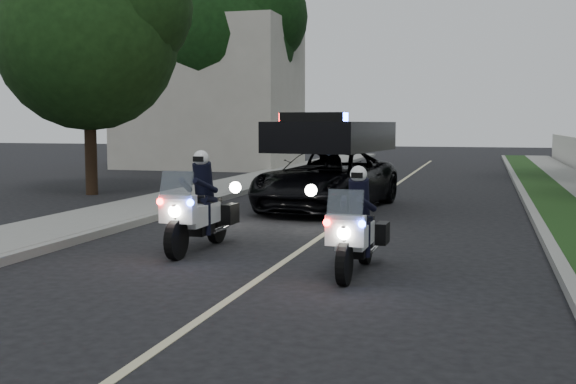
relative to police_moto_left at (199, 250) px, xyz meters
name	(u,v)px	position (x,y,z in m)	size (l,w,h in m)	color
ground	(164,345)	(1.68, -4.83, 0.00)	(120.00, 120.00, 0.00)	black
curb_right	(536,219)	(5.78, 5.17, 0.07)	(0.20, 60.00, 0.15)	gray
grass_verge	(570,220)	(6.48, 5.17, 0.08)	(1.20, 60.00, 0.16)	#193814
curb_left	(191,207)	(-2.42, 5.17, 0.07)	(0.20, 60.00, 0.15)	gray
sidewalk_left	(151,205)	(-3.52, 5.17, 0.08)	(2.00, 60.00, 0.16)	gray
building_far	(211,96)	(-8.32, 21.17, 3.50)	(8.00, 6.00, 7.00)	#A8A396
lane_marking	(351,215)	(1.68, 5.17, 0.00)	(0.12, 50.00, 0.01)	#BFB78C
police_moto_left	(199,250)	(0.00, 0.00, 0.00)	(0.71, 2.02, 1.71)	silver
police_moto_right	(356,273)	(2.91, -1.08, 0.00)	(0.64, 1.84, 1.56)	silver
police_suv	(327,209)	(0.85, 6.24, 0.00)	(2.47, 5.34, 2.60)	black
bicycle	(326,189)	(-0.33, 11.44, 0.00)	(0.56, 1.61, 0.84)	black
cyclist	(326,189)	(-0.33, 11.44, 0.00)	(0.61, 0.41, 1.69)	black
tree_left_near	(92,195)	(-6.84, 7.83, 0.00)	(5.42, 5.42, 9.03)	#173812
tree_left_far	(225,167)	(-7.67, 21.30, 0.00)	(7.06, 7.06, 11.76)	black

